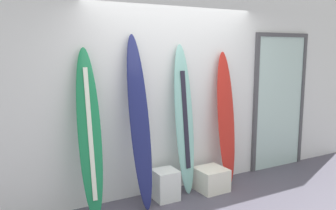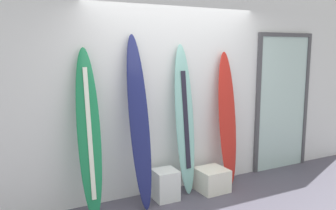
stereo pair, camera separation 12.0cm
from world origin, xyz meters
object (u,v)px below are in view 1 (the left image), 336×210
Objects in this scene: surfboard_seafoam at (184,120)px; surfboard_crimson at (226,120)px; surfboard_emerald at (90,135)px; surfboard_navy at (140,123)px; display_block_left at (211,179)px; display_block_center at (165,185)px; glass_door at (279,100)px.

surfboard_seafoam is 1.05× the size of surfboard_crimson.
surfboard_navy is at bearing -1.62° from surfboard_emerald.
surfboard_crimson is at bearing 1.76° from surfboard_emerald.
display_block_left is (0.35, -0.15, -0.85)m from surfboard_seafoam.
surfboard_navy is 5.42× the size of display_block_center.
surfboard_seafoam is 0.92× the size of glass_door.
glass_door is at bearing 10.85° from display_block_left.
surfboard_navy is 1.40m from surfboard_crimson.
surfboard_navy is at bearing 177.35° from display_block_center.
surfboard_crimson is 4.85× the size of display_block_center.
display_block_center is at bearing -173.58° from glass_door.
surfboard_seafoam reaches higher than display_block_left.
surfboard_seafoam is 0.89m from display_block_center.
surfboard_emerald is at bearing 177.29° from display_block_left.
display_block_left is (1.04, -0.06, -0.89)m from surfboard_navy.
display_block_center is at bearing -162.64° from surfboard_seafoam.
glass_door is (1.91, 0.15, 0.12)m from surfboard_seafoam.
surfboard_crimson is (1.39, 0.08, -0.11)m from surfboard_navy.
glass_door reaches higher than surfboard_crimson.
surfboard_navy is 0.92m from display_block_center.
display_block_center is (-1.04, -0.10, -0.74)m from surfboard_crimson.
surfboard_navy is at bearing -172.41° from surfboard_seafoam.
surfboard_crimson is 0.87m from display_block_left.
glass_door is at bearing 6.42° from display_block_center.
display_block_center is (0.97, -0.03, -0.77)m from surfboard_emerald.
display_block_left is 1.03× the size of display_block_center.
display_block_center is at bearing -2.65° from surfboard_navy.
glass_door is (1.56, 0.30, 0.97)m from display_block_left.
surfboard_navy reaches higher than surfboard_emerald.
surfboard_navy is 0.97× the size of glass_door.
display_block_center is (-0.35, -0.11, -0.81)m from surfboard_seafoam.
display_block_left is at bearing -3.71° from display_block_center.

